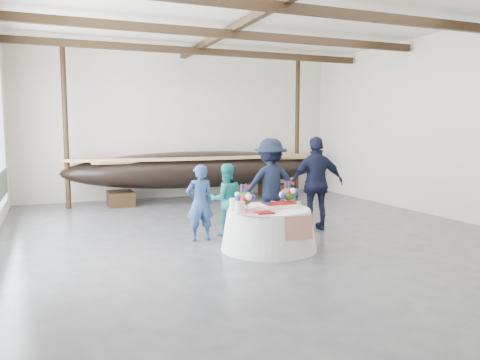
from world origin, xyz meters
name	(u,v)px	position (x,y,z in m)	size (l,w,h in m)	color
floor	(261,236)	(0.00, 0.00, 0.00)	(10.00, 12.00, 0.01)	#3D3D42
wall_back	(183,126)	(0.00, 6.00, 2.25)	(10.00, 0.02, 4.50)	silver
wall_right	(453,125)	(5.00, 0.00, 2.25)	(0.02, 12.00, 4.50)	silver
ceiling	(262,7)	(0.00, 0.00, 4.50)	(10.00, 12.00, 0.01)	white
pavilion_structure	(245,41)	(0.00, 0.84, 4.00)	(9.80, 11.76, 4.50)	black
longboat_display	(202,169)	(0.28, 4.91, 0.95)	(7.97, 1.59, 1.50)	black
banquet_table	(269,229)	(-0.27, -0.95, 0.37)	(1.73, 1.73, 0.74)	silver
tabletop_items	(266,200)	(-0.27, -0.85, 0.89)	(1.56, 1.47, 0.40)	#B41D12
guest_woman_blue	(200,203)	(-1.24, 0.12, 0.74)	(0.54, 0.36, 1.49)	navy
guest_woman_teal	(226,200)	(-0.61, 0.39, 0.73)	(0.71, 0.55, 1.47)	teal
guest_man_left	(271,184)	(0.47, 0.54, 0.98)	(1.27, 0.73, 1.96)	black
guest_man_right	(317,183)	(1.37, 0.13, 1.00)	(1.18, 0.49, 2.01)	black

